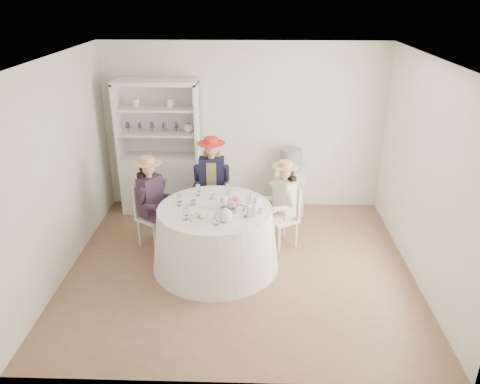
{
  "coord_description": "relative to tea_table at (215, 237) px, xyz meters",
  "views": [
    {
      "loc": [
        0.17,
        -5.32,
        3.44
      ],
      "look_at": [
        0.0,
        0.1,
        1.05
      ],
      "focal_mm": 35.0,
      "sensor_mm": 36.0,
      "label": 1
    }
  ],
  "objects": [
    {
      "name": "table_teapot",
      "position": [
        0.16,
        -0.36,
        0.5
      ],
      "size": [
        0.24,
        0.17,
        0.18
      ],
      "rotation": [
        0.0,
        0.0,
        -0.27
      ],
      "color": "white",
      "rests_on": "tea_table"
    },
    {
      "name": "wall_right",
      "position": [
        2.57,
        -0.05,
        0.93
      ],
      "size": [
        0.0,
        4.5,
        4.5
      ],
      "primitive_type": "plane",
      "rotation": [
        1.57,
        0.0,
        -1.57
      ],
      "color": "silver",
      "rests_on": "ground"
    },
    {
      "name": "flower_arrangement",
      "position": [
        0.21,
        -0.02,
        0.52
      ],
      "size": [
        0.21,
        0.21,
        0.08
      ],
      "rotation": [
        0.0,
        0.0,
        0.2
      ],
      "color": "pink",
      "rests_on": "tea_table"
    },
    {
      "name": "tea_table",
      "position": [
        0.0,
        0.0,
        0.0
      ],
      "size": [
        1.67,
        1.67,
        0.85
      ],
      "rotation": [
        0.0,
        0.0,
        0.27
      ],
      "color": "white",
      "rests_on": "ground"
    },
    {
      "name": "cupcake_stand",
      "position": [
        0.51,
        -0.14,
        0.51
      ],
      "size": [
        0.26,
        0.26,
        0.24
      ],
      "rotation": [
        0.0,
        0.0,
        0.37
      ],
      "color": "white",
      "rests_on": "tea_table"
    },
    {
      "name": "guest_mid",
      "position": [
        -0.13,
        1.06,
        0.4
      ],
      "size": [
        0.52,
        0.54,
        1.45
      ],
      "rotation": [
        0.0,
        0.0,
        0.01
      ],
      "color": "silver",
      "rests_on": "ground"
    },
    {
      "name": "ground",
      "position": [
        0.32,
        -0.05,
        -0.42
      ],
      "size": [
        4.5,
        4.5,
        0.0
      ],
      "primitive_type": "plane",
      "color": "brown",
      "rests_on": "ground"
    },
    {
      "name": "teacup_a",
      "position": [
        -0.28,
        0.08,
        0.46
      ],
      "size": [
        0.09,
        0.09,
        0.06
      ],
      "primitive_type": "imported",
      "rotation": [
        0.0,
        0.0,
        -0.2
      ],
      "color": "white",
      "rests_on": "tea_table"
    },
    {
      "name": "flower_bowl",
      "position": [
        0.23,
        0.02,
        0.45
      ],
      "size": [
        0.29,
        0.29,
        0.05
      ],
      "primitive_type": "imported",
      "rotation": [
        0.0,
        0.0,
        -0.42
      ],
      "color": "white",
      "rests_on": "tea_table"
    },
    {
      "name": "side_table",
      "position": [
        1.09,
        1.7,
        -0.05
      ],
      "size": [
        0.53,
        0.53,
        0.75
      ],
      "primitive_type": "cube",
      "rotation": [
        0.0,
        0.0,
        -0.11
      ],
      "color": "silver",
      "rests_on": "ground"
    },
    {
      "name": "ceiling",
      "position": [
        0.32,
        -0.05,
        2.28
      ],
      "size": [
        4.5,
        4.5,
        0.0
      ],
      "primitive_type": "plane",
      "rotation": [
        3.14,
        0.0,
        0.0
      ],
      "color": "white",
      "rests_on": "wall_back"
    },
    {
      "name": "hutch",
      "position": [
        -1.01,
        1.71,
        0.34
      ],
      "size": [
        1.45,
        0.94,
        2.15
      ],
      "rotation": [
        0.0,
        0.0,
        -0.39
      ],
      "color": "silver",
      "rests_on": "ground"
    },
    {
      "name": "guest_left",
      "position": [
        -0.93,
        0.52,
        0.33
      ],
      "size": [
        0.57,
        0.53,
        1.33
      ],
      "rotation": [
        0.0,
        0.0,
        1.01
      ],
      "color": "silver",
      "rests_on": "ground"
    },
    {
      "name": "teacup_c",
      "position": [
        0.25,
        0.17,
        0.46
      ],
      "size": [
        0.09,
        0.09,
        0.06
      ],
      "primitive_type": "imported",
      "rotation": [
        0.0,
        0.0,
        -0.17
      ],
      "color": "white",
      "rests_on": "tea_table"
    },
    {
      "name": "spare_chair",
      "position": [
        -0.07,
        1.42,
        0.08
      ],
      "size": [
        0.52,
        0.52,
        0.93
      ],
      "rotation": [
        0.0,
        0.0,
        2.63
      ],
      "color": "silver",
      "rests_on": "ground"
    },
    {
      "name": "teacup_b",
      "position": [
        -0.04,
        0.27,
        0.46
      ],
      "size": [
        0.07,
        0.07,
        0.06
      ],
      "primitive_type": "imported",
      "rotation": [
        0.0,
        0.0,
        -0.03
      ],
      "color": "white",
      "rests_on": "tea_table"
    },
    {
      "name": "guest_right",
      "position": [
        0.91,
        0.55,
        0.3
      ],
      "size": [
        0.55,
        0.51,
        1.28
      ],
      "rotation": [
        0.0,
        0.0,
        -1.01
      ],
      "color": "silver",
      "rests_on": "ground"
    },
    {
      "name": "stemware_set",
      "position": [
        0.0,
        -0.0,
        0.5
      ],
      "size": [
        0.98,
        0.98,
        0.15
      ],
      "color": "white",
      "rests_on": "tea_table"
    },
    {
      "name": "wall_left",
      "position": [
        -1.93,
        -0.05,
        0.93
      ],
      "size": [
        0.0,
        4.5,
        4.5
      ],
      "primitive_type": "plane",
      "rotation": [
        1.57,
        0.0,
        1.57
      ],
      "color": "silver",
      "rests_on": "ground"
    },
    {
      "name": "wall_front",
      "position": [
        0.32,
        -2.05,
        0.93
      ],
      "size": [
        4.5,
        0.0,
        4.5
      ],
      "primitive_type": "plane",
      "rotation": [
        -1.57,
        0.0,
        0.0
      ],
      "color": "silver",
      "rests_on": "ground"
    },
    {
      "name": "wall_back",
      "position": [
        0.32,
        1.95,
        0.93
      ],
      "size": [
        4.5,
        0.0,
        4.5
      ],
      "primitive_type": "plane",
      "rotation": [
        1.57,
        0.0,
        0.0
      ],
      "color": "silver",
      "rests_on": "ground"
    },
    {
      "name": "hatbox",
      "position": [
        1.09,
        1.7,
        0.49
      ],
      "size": [
        0.35,
        0.35,
        0.33
      ],
      "primitive_type": "cylinder",
      "rotation": [
        0.0,
        0.0,
        0.05
      ],
      "color": "black",
      "rests_on": "side_table"
    },
    {
      "name": "sandwich_plate",
      "position": [
        -0.15,
        -0.28,
        0.44
      ],
      "size": [
        0.28,
        0.28,
        0.06
      ],
      "rotation": [
        0.0,
        0.0,
        -0.25
      ],
      "color": "white",
      "rests_on": "tea_table"
    }
  ]
}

